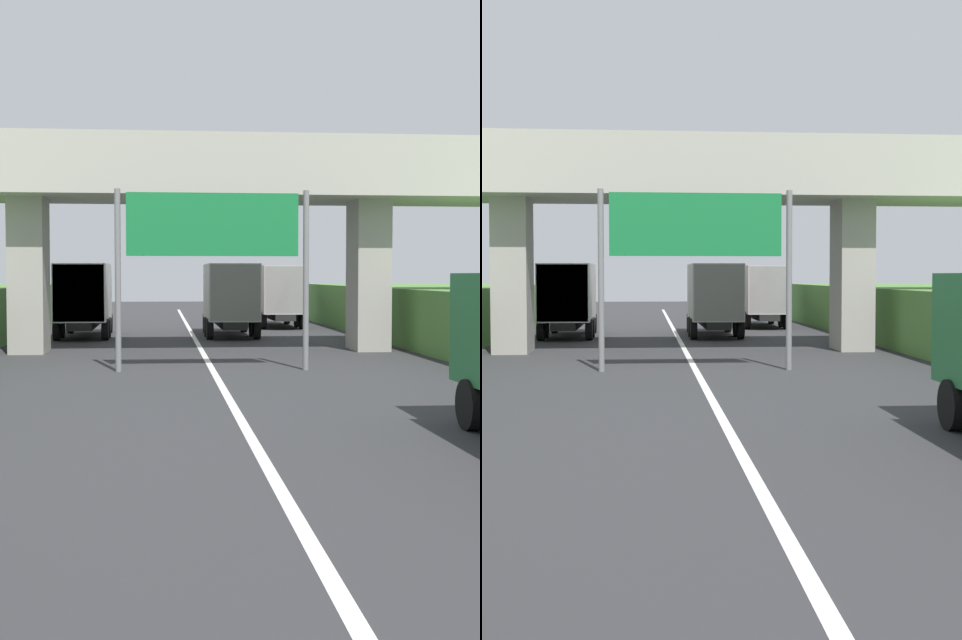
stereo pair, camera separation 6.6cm
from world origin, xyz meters
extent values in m
cube|color=white|center=(0.00, 28.31, 0.00)|extent=(0.20, 96.62, 0.01)
cube|color=#ADA89E|center=(0.00, 35.38, 6.34)|extent=(40.00, 4.80, 1.10)
cube|color=#ADA89E|center=(0.00, 33.16, 7.44)|extent=(40.00, 0.36, 1.10)
cube|color=#ADA89E|center=(0.00, 37.60, 7.44)|extent=(40.00, 0.36, 1.10)
cube|color=#9F9A91|center=(-6.49, 35.38, 2.89)|extent=(1.30, 2.20, 5.79)
cube|color=#9F9A91|center=(6.49, 35.38, 2.89)|extent=(1.30, 2.20, 5.79)
cylinder|color=slate|center=(-2.85, 28.39, 2.74)|extent=(0.18, 0.18, 5.49)
cylinder|color=slate|center=(2.85, 28.39, 2.74)|extent=(0.18, 0.18, 5.49)
cube|color=#167238|center=(0.00, 28.39, 4.44)|extent=(5.20, 0.12, 1.90)
cube|color=white|center=(0.00, 28.37, 4.44)|extent=(4.89, 0.01, 1.67)
cube|color=black|center=(-5.11, 43.92, 0.66)|extent=(1.10, 7.30, 0.36)
cube|color=gold|center=(-5.11, 46.52, 1.89)|extent=(2.10, 2.10, 2.10)
cube|color=#2D3842|center=(-5.11, 47.54, 2.19)|extent=(1.89, 0.06, 0.90)
cube|color=silver|center=(-5.11, 42.87, 2.14)|extent=(2.30, 5.20, 2.60)
cube|color=#A8A8A4|center=(-5.11, 40.29, 2.14)|extent=(2.21, 0.04, 2.50)
cylinder|color=black|center=(-6.08, 46.52, 0.48)|extent=(0.30, 0.96, 0.96)
cylinder|color=black|center=(-4.14, 46.52, 0.48)|extent=(0.30, 0.96, 0.96)
cylinder|color=black|center=(-6.18, 41.44, 0.48)|extent=(0.30, 0.96, 0.96)
cylinder|color=black|center=(-4.04, 41.44, 0.48)|extent=(0.30, 0.96, 0.96)
cylinder|color=black|center=(-6.18, 43.13, 0.48)|extent=(0.30, 0.96, 0.96)
cylinder|color=black|center=(-4.04, 43.13, 0.48)|extent=(0.30, 0.96, 0.96)
cube|color=black|center=(1.72, 43.89, 0.66)|extent=(1.10, 7.30, 0.36)
cube|color=red|center=(1.72, 46.49, 1.89)|extent=(2.10, 2.10, 2.10)
cube|color=#2D3842|center=(1.72, 47.51, 2.19)|extent=(1.89, 0.06, 0.90)
cube|color=#B7B7B2|center=(1.72, 42.84, 2.14)|extent=(2.30, 5.20, 2.60)
cube|color=gray|center=(1.72, 40.26, 2.14)|extent=(2.21, 0.04, 2.50)
cylinder|color=black|center=(0.75, 46.49, 0.48)|extent=(0.30, 0.96, 0.96)
cylinder|color=black|center=(2.69, 46.49, 0.48)|extent=(0.30, 0.96, 0.96)
cylinder|color=black|center=(0.65, 41.41, 0.48)|extent=(0.30, 0.96, 0.96)
cylinder|color=black|center=(2.79, 41.41, 0.48)|extent=(0.30, 0.96, 0.96)
cylinder|color=black|center=(0.65, 43.10, 0.48)|extent=(0.30, 0.96, 0.96)
cylinder|color=black|center=(2.79, 43.10, 0.48)|extent=(0.30, 0.96, 0.96)
cube|color=black|center=(5.04, 51.24, 0.66)|extent=(1.10, 7.30, 0.36)
cube|color=black|center=(5.04, 53.84, 1.89)|extent=(2.10, 2.10, 2.10)
cube|color=#2D3842|center=(5.04, 54.86, 2.19)|extent=(1.89, 0.06, 0.90)
cube|color=#B7B7B2|center=(5.04, 50.19, 2.14)|extent=(2.30, 5.20, 2.60)
cube|color=gray|center=(5.04, 47.61, 2.14)|extent=(2.21, 0.04, 2.50)
cylinder|color=black|center=(4.07, 53.84, 0.48)|extent=(0.30, 0.96, 0.96)
cylinder|color=black|center=(6.01, 53.84, 0.48)|extent=(0.30, 0.96, 0.96)
cylinder|color=black|center=(3.97, 48.76, 0.48)|extent=(0.30, 0.96, 0.96)
cylinder|color=black|center=(6.11, 48.76, 0.48)|extent=(0.30, 0.96, 0.96)
cylinder|color=black|center=(3.97, 50.45, 0.48)|extent=(0.30, 0.96, 0.96)
cylinder|color=black|center=(6.11, 50.45, 0.48)|extent=(0.30, 0.96, 0.96)
cylinder|color=black|center=(4.18, 17.73, 0.48)|extent=(0.30, 0.96, 0.96)
camera|label=1|loc=(-1.62, 1.99, 2.89)|focal=49.06mm
camera|label=2|loc=(-1.55, 1.98, 2.89)|focal=49.06mm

